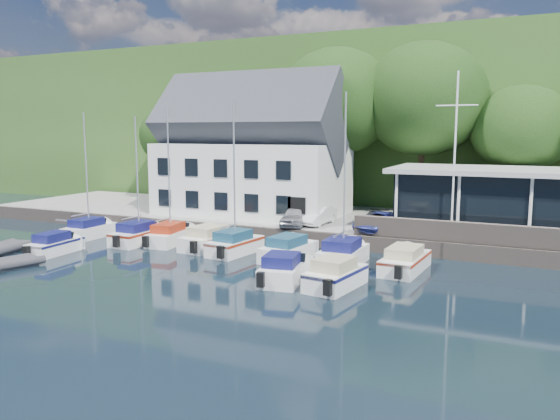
{
  "coord_description": "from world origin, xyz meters",
  "views": [
    {
      "loc": [
        12.89,
        -21.49,
        7.41
      ],
      "look_at": [
        -1.16,
        9.0,
        2.59
      ],
      "focal_mm": 35.0,
      "sensor_mm": 36.0,
      "label": 1
    }
  ],
  "objects_px": {
    "boat_r1_7": "(405,258)",
    "dinghy_1": "(10,261)",
    "dinghy_0": "(4,246)",
    "boat_r2_0": "(55,243)",
    "car_silver": "(295,216)",
    "boat_r1_1": "(137,175)",
    "harbor_building": "(252,158)",
    "boat_r1_4": "(234,180)",
    "boat_r1_6": "(345,182)",
    "car_blue": "(380,221)",
    "boat_r1_5": "(289,247)",
    "flagpole": "(455,156)",
    "car_white": "(318,215)",
    "boat_r2_3": "(283,268)",
    "boat_r2_4": "(336,272)",
    "boat_r1_0": "(87,177)",
    "boat_r1_3": "(210,237)",
    "boat_r1_2": "(169,179)",
    "car_dgrey": "(375,221)",
    "club_pavilion": "(497,200)"
  },
  "relations": [
    {
      "from": "flagpole",
      "to": "boat_r2_0",
      "type": "relative_size",
      "value": 1.9
    },
    {
      "from": "boat_r1_2",
      "to": "dinghy_0",
      "type": "relative_size",
      "value": 2.73
    },
    {
      "from": "car_silver",
      "to": "dinghy_1",
      "type": "distance_m",
      "value": 17.71
    },
    {
      "from": "dinghy_0",
      "to": "boat_r1_0",
      "type": "bearing_deg",
      "value": 67.24
    },
    {
      "from": "harbor_building",
      "to": "boat_r1_4",
      "type": "distance_m",
      "value": 10.18
    },
    {
      "from": "boat_r1_4",
      "to": "dinghy_1",
      "type": "relative_size",
      "value": 3.02
    },
    {
      "from": "boat_r1_4",
      "to": "boat_r1_6",
      "type": "bearing_deg",
      "value": 7.92
    },
    {
      "from": "harbor_building",
      "to": "boat_r1_1",
      "type": "distance_m",
      "value": 10.11
    },
    {
      "from": "boat_r1_5",
      "to": "boat_r1_6",
      "type": "relative_size",
      "value": 0.62
    },
    {
      "from": "boat_r1_7",
      "to": "dinghy_1",
      "type": "bearing_deg",
      "value": -153.12
    },
    {
      "from": "boat_r2_0",
      "to": "boat_r2_3",
      "type": "height_order",
      "value": "boat_r2_3"
    },
    {
      "from": "car_dgrey",
      "to": "flagpole",
      "type": "xyz_separation_m",
      "value": [
        5.04,
        -1.15,
        4.41
      ]
    },
    {
      "from": "boat_r1_3",
      "to": "car_blue",
      "type": "bearing_deg",
      "value": 35.98
    },
    {
      "from": "boat_r1_1",
      "to": "boat_r1_3",
      "type": "bearing_deg",
      "value": 7.68
    },
    {
      "from": "car_blue",
      "to": "boat_r2_0",
      "type": "relative_size",
      "value": 0.74
    },
    {
      "from": "car_blue",
      "to": "dinghy_1",
      "type": "distance_m",
      "value": 22.14
    },
    {
      "from": "boat_r1_6",
      "to": "boat_r1_7",
      "type": "height_order",
      "value": "boat_r1_6"
    },
    {
      "from": "boat_r1_0",
      "to": "boat_r2_3",
      "type": "distance_m",
      "value": 18.18
    },
    {
      "from": "car_blue",
      "to": "flagpole",
      "type": "height_order",
      "value": "flagpole"
    },
    {
      "from": "car_white",
      "to": "boat_r1_0",
      "type": "xyz_separation_m",
      "value": [
        -14.73,
        -6.5,
        2.7
      ]
    },
    {
      "from": "boat_r1_1",
      "to": "boat_r1_5",
      "type": "bearing_deg",
      "value": 1.24
    },
    {
      "from": "boat_r1_5",
      "to": "boat_r2_3",
      "type": "height_order",
      "value": "boat_r2_3"
    },
    {
      "from": "harbor_building",
      "to": "car_dgrey",
      "type": "xyz_separation_m",
      "value": [
        10.66,
        -2.86,
        -3.79
      ]
    },
    {
      "from": "boat_r2_0",
      "to": "dinghy_1",
      "type": "xyz_separation_m",
      "value": [
        0.49,
        -3.59,
        -0.33
      ]
    },
    {
      "from": "boat_r1_4",
      "to": "boat_r1_7",
      "type": "distance_m",
      "value": 11.04
    },
    {
      "from": "car_silver",
      "to": "boat_r2_3",
      "type": "distance_m",
      "value": 10.75
    },
    {
      "from": "boat_r1_6",
      "to": "car_silver",
      "type": "bearing_deg",
      "value": 133.77
    },
    {
      "from": "boat_r1_5",
      "to": "flagpole",
      "type": "bearing_deg",
      "value": 40.83
    },
    {
      "from": "harbor_building",
      "to": "boat_r2_4",
      "type": "distance_m",
      "value": 18.72
    },
    {
      "from": "boat_r1_2",
      "to": "car_dgrey",
      "type": "bearing_deg",
      "value": 17.82
    },
    {
      "from": "car_silver",
      "to": "car_blue",
      "type": "xyz_separation_m",
      "value": [
        5.78,
        0.51,
        0.0
      ]
    },
    {
      "from": "car_white",
      "to": "boat_r2_3",
      "type": "xyz_separation_m",
      "value": [
        2.44,
        -11.24,
        -0.89
      ]
    },
    {
      "from": "boat_r2_4",
      "to": "boat_r1_7",
      "type": "bearing_deg",
      "value": 71.74
    },
    {
      "from": "dinghy_1",
      "to": "boat_r1_1",
      "type": "bearing_deg",
      "value": 93.61
    },
    {
      "from": "car_blue",
      "to": "boat_r1_4",
      "type": "height_order",
      "value": "boat_r1_4"
    },
    {
      "from": "car_blue",
      "to": "boat_r1_7",
      "type": "height_order",
      "value": "car_blue"
    },
    {
      "from": "car_white",
      "to": "boat_r1_1",
      "type": "height_order",
      "value": "boat_r1_1"
    },
    {
      "from": "dinghy_0",
      "to": "boat_r2_0",
      "type": "bearing_deg",
      "value": 8.16
    },
    {
      "from": "boat_r1_5",
      "to": "dinghy_0",
      "type": "height_order",
      "value": "boat_r1_5"
    },
    {
      "from": "harbor_building",
      "to": "boat_r1_0",
      "type": "height_order",
      "value": "harbor_building"
    },
    {
      "from": "club_pavilion",
      "to": "boat_r2_3",
      "type": "xyz_separation_m",
      "value": [
        -8.98,
        -13.51,
        -2.32
      ]
    },
    {
      "from": "car_silver",
      "to": "boat_r1_0",
      "type": "distance_m",
      "value": 14.76
    },
    {
      "from": "car_blue",
      "to": "boat_r1_3",
      "type": "bearing_deg",
      "value": -133.14
    },
    {
      "from": "car_silver",
      "to": "boat_r2_0",
      "type": "relative_size",
      "value": 0.74
    },
    {
      "from": "flagpole",
      "to": "boat_r1_4",
      "type": "height_order",
      "value": "flagpole"
    },
    {
      "from": "harbor_building",
      "to": "car_dgrey",
      "type": "bearing_deg",
      "value": -15.02
    },
    {
      "from": "car_silver",
      "to": "boat_r1_5",
      "type": "distance_m",
      "value": 5.91
    },
    {
      "from": "car_white",
      "to": "boat_r1_0",
      "type": "relative_size",
      "value": 0.44
    },
    {
      "from": "harbor_building",
      "to": "boat_r2_3",
      "type": "bearing_deg",
      "value": -57.23
    },
    {
      "from": "club_pavilion",
      "to": "dinghy_0",
      "type": "distance_m",
      "value": 31.26
    }
  ]
}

